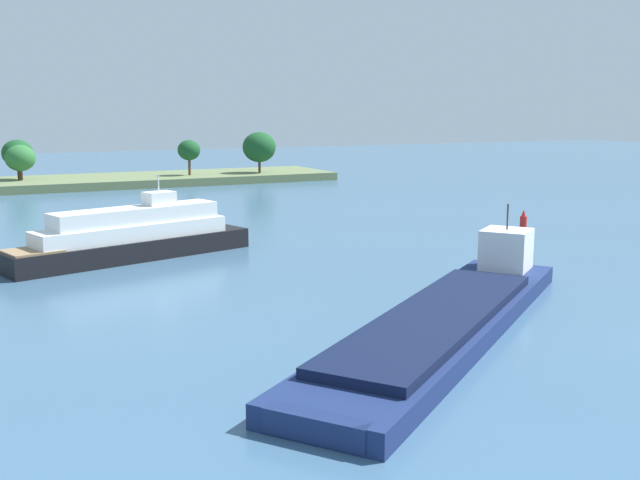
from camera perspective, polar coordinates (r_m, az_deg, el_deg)
name	(u,v)px	position (r m, az deg, el deg)	size (l,w,h in m)	color
treeline_island	(86,175)	(124.57, -17.56, 4.80)	(82.84, 17.58, 8.98)	#66754C
white_riverboat	(133,237)	(62.34, -14.19, 0.25)	(20.91, 9.47, 6.76)	black
cargo_barge	(451,314)	(41.94, 10.04, -5.64)	(28.42, 22.88, 5.66)	navy
channel_buoy_red	(523,220)	(79.59, 15.40, 1.50)	(0.70, 0.70, 1.90)	red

